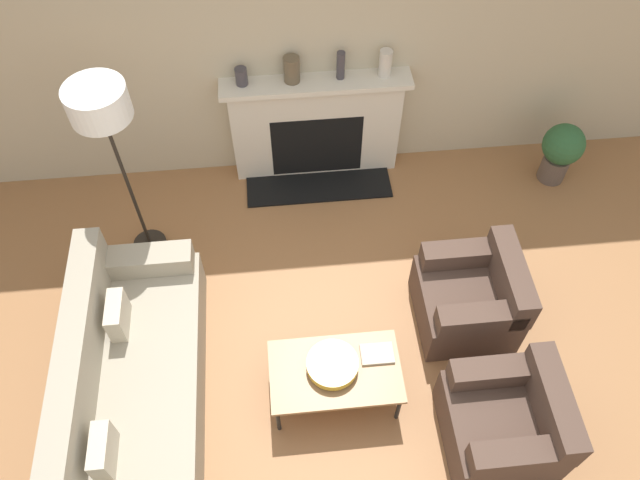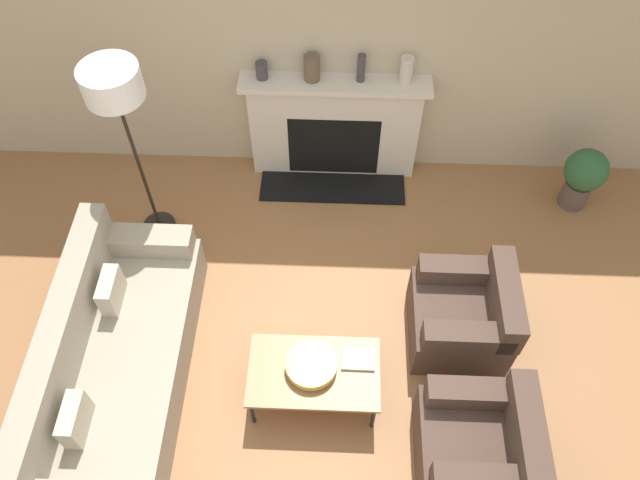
# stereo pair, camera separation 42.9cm
# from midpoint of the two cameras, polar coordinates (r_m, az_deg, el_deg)

# --- Properties ---
(ground_plane) EXTENTS (18.00, 18.00, 0.00)m
(ground_plane) POSITION_cam_midpoint_polar(r_m,az_deg,el_deg) (5.11, -2.23, -12.68)
(ground_plane) COLOR #99663D
(wall_back) EXTENTS (18.00, 0.06, 2.90)m
(wall_back) POSITION_cam_midpoint_polar(r_m,az_deg,el_deg) (5.53, -4.72, 17.78)
(wall_back) COLOR #BCAD8E
(wall_back) RESTS_ON ground_plane
(fireplace) EXTENTS (1.70, 0.59, 1.12)m
(fireplace) POSITION_cam_midpoint_polar(r_m,az_deg,el_deg) (6.00, -2.44, 10.06)
(fireplace) COLOR beige
(fireplace) RESTS_ON ground_plane
(couch) EXTENTS (0.90, 2.28, 0.85)m
(couch) POSITION_cam_midpoint_polar(r_m,az_deg,el_deg) (4.99, -19.47, -13.10)
(couch) COLOR #9E937F
(couch) RESTS_ON ground_plane
(armchair_near) EXTENTS (0.76, 0.78, 0.74)m
(armchair_near) POSITION_cam_midpoint_polar(r_m,az_deg,el_deg) (4.79, 14.14, -16.01)
(armchair_near) COLOR #4C382D
(armchair_near) RESTS_ON ground_plane
(armchair_far) EXTENTS (0.76, 0.78, 0.74)m
(armchair_far) POSITION_cam_midpoint_polar(r_m,az_deg,el_deg) (5.20, 11.39, -5.37)
(armchair_far) COLOR #4C382D
(armchair_far) RESTS_ON ground_plane
(coffee_table) EXTENTS (0.98, 0.59, 0.38)m
(coffee_table) POSITION_cam_midpoint_polar(r_m,az_deg,el_deg) (4.74, -1.24, -12.16)
(coffee_table) COLOR olive
(coffee_table) RESTS_ON ground_plane
(bowl) EXTENTS (0.38, 0.38, 0.09)m
(bowl) POSITION_cam_midpoint_polar(r_m,az_deg,el_deg) (4.67, -1.53, -11.48)
(bowl) COLOR gold
(bowl) RESTS_ON coffee_table
(book) EXTENTS (0.25, 0.18, 0.02)m
(book) POSITION_cam_midpoint_polar(r_m,az_deg,el_deg) (4.76, 2.64, -10.51)
(book) COLOR #B2A893
(book) RESTS_ON coffee_table
(floor_lamp) EXTENTS (0.45, 0.45, 1.83)m
(floor_lamp) POSITION_cam_midpoint_polar(r_m,az_deg,el_deg) (4.90, -21.76, 10.57)
(floor_lamp) COLOR black
(floor_lamp) RESTS_ON ground_plane
(mantel_vase_left) EXTENTS (0.11, 0.11, 0.16)m
(mantel_vase_left) POSITION_cam_midpoint_polar(r_m,az_deg,el_deg) (5.60, -9.46, 14.44)
(mantel_vase_left) COLOR #3D383D
(mantel_vase_left) RESTS_ON fireplace
(mantel_vase_center_left) EXTENTS (0.14, 0.14, 0.24)m
(mantel_vase_center_left) POSITION_cam_midpoint_polar(r_m,az_deg,el_deg) (5.55, -4.90, 15.18)
(mantel_vase_center_left) COLOR brown
(mantel_vase_center_left) RESTS_ON fireplace
(mantel_vase_center_right) EXTENTS (0.07, 0.07, 0.26)m
(mantel_vase_center_right) POSITION_cam_midpoint_polar(r_m,az_deg,el_deg) (5.56, -0.39, 15.59)
(mantel_vase_center_right) COLOR #3D383D
(mantel_vase_center_right) RESTS_ON fireplace
(mantel_vase_right) EXTENTS (0.11, 0.11, 0.25)m
(mantel_vase_right) POSITION_cam_midpoint_polar(r_m,az_deg,el_deg) (5.61, 3.74, 15.75)
(mantel_vase_right) COLOR beige
(mantel_vase_right) RESTS_ON fireplace
(potted_plant) EXTENTS (0.40, 0.40, 0.66)m
(potted_plant) POSITION_cam_midpoint_polar(r_m,az_deg,el_deg) (6.37, 19.42, 7.69)
(potted_plant) COLOR brown
(potted_plant) RESTS_ON ground_plane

